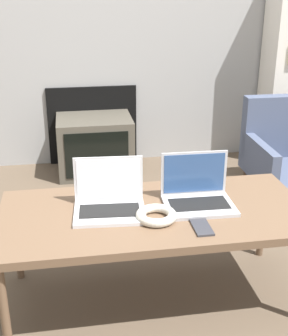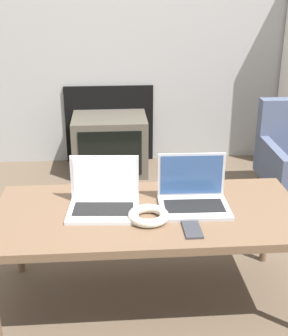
{
  "view_description": "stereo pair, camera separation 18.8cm",
  "coord_description": "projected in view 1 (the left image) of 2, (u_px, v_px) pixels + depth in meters",
  "views": [
    {
      "loc": [
        -0.35,
        -1.67,
        1.42
      ],
      "look_at": [
        0.0,
        0.43,
        0.55
      ],
      "focal_mm": 50.0,
      "sensor_mm": 36.0,
      "label": 1
    },
    {
      "loc": [
        -0.16,
        -1.69,
        1.42
      ],
      "look_at": [
        0.0,
        0.43,
        0.55
      ],
      "focal_mm": 50.0,
      "sensor_mm": 36.0,
      "label": 2
    }
  ],
  "objects": [
    {
      "name": "ground_plane",
      "position": [
        159.0,
        315.0,
        2.11
      ],
      "size": [
        14.0,
        14.0,
        0.0
      ],
      "primitive_type": "plane",
      "color": "brown"
    },
    {
      "name": "table",
      "position": [
        155.0,
        218.0,
        2.07
      ],
      "size": [
        1.36,
        0.63,
        0.47
      ],
      "color": "brown",
      "rests_on": "ground_plane"
    },
    {
      "name": "laptop_left",
      "position": [
        109.0,
        200.0,
        2.05
      ],
      "size": [
        0.32,
        0.26,
        0.22
      ],
      "rotation": [
        0.0,
        0.0,
        -0.07
      ],
      "color": "silver",
      "rests_on": "table"
    },
    {
      "name": "laptop_right",
      "position": [
        197.0,
        194.0,
        2.11
      ],
      "size": [
        0.31,
        0.24,
        0.22
      ],
      "rotation": [
        0.0,
        0.0,
        -0.03
      ],
      "color": "#B2B2B7",
      "rests_on": "table"
    },
    {
      "name": "headphones",
      "position": [
        156.0,
        215.0,
        1.97
      ],
      "size": [
        0.17,
        0.17,
        0.04
      ],
      "color": "beige",
      "rests_on": "table"
    },
    {
      "name": "phone",
      "position": [
        201.0,
        227.0,
        1.91
      ],
      "size": [
        0.07,
        0.15,
        0.01
      ],
      "color": "#333338",
      "rests_on": "table"
    },
    {
      "name": "tv",
      "position": [
        95.0,
        145.0,
        3.59
      ],
      "size": [
        0.56,
        0.44,
        0.44
      ],
      "color": "#4C473D",
      "rests_on": "ground_plane"
    },
    {
      "name": "armchair",
      "position": [
        287.0,
        152.0,
        3.26
      ],
      "size": [
        0.55,
        0.62,
        0.65
      ],
      "rotation": [
        0.0,
        0.0,
        -0.01
      ],
      "color": "#47516B",
      "rests_on": "ground_plane"
    }
  ]
}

